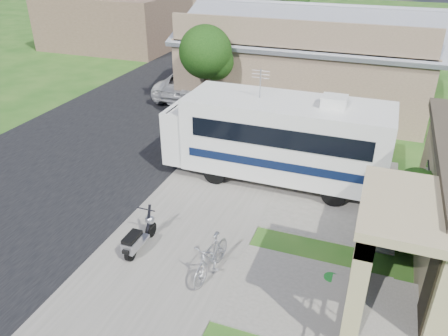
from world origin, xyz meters
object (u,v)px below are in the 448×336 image
(pickup_truck, at_px, (193,81))
(van, at_px, (229,51))
(garden_hose, at_px, (330,280))
(scooter, at_px, (138,238))
(motorhome, at_px, (277,136))
(bicycle, at_px, (211,259))
(shrub, at_px, (413,211))

(pickup_truck, height_order, van, van)
(garden_hose, bearing_deg, scooter, -173.41)
(garden_hose, bearing_deg, motorhome, 119.45)
(scooter, xyz_separation_m, van, (-4.74, 20.72, 0.37))
(bicycle, xyz_separation_m, van, (-7.03, 20.94, 0.30))
(motorhome, distance_m, pickup_truck, 10.42)
(shrub, xyz_separation_m, scooter, (-7.07, -2.68, -0.87))
(motorhome, height_order, scooter, motorhome)
(motorhome, xyz_separation_m, van, (-7.30, 15.27, -0.87))
(scooter, bearing_deg, bicycle, -5.22)
(bicycle, bearing_deg, motorhome, 93.42)
(motorhome, bearing_deg, garden_hose, -60.47)
(van, relative_size, garden_hose, 16.22)
(shrub, height_order, garden_hose, shrub)
(bicycle, distance_m, van, 22.09)
(motorhome, relative_size, shrub, 2.97)
(motorhome, bearing_deg, shrub, -31.49)
(van, height_order, garden_hose, van)
(pickup_truck, relative_size, van, 0.96)
(bicycle, relative_size, garden_hose, 5.12)
(motorhome, relative_size, pickup_truck, 1.39)
(pickup_truck, distance_m, van, 7.42)
(pickup_truck, bearing_deg, scooter, 108.14)
(pickup_truck, bearing_deg, motorhome, 131.33)
(bicycle, xyz_separation_m, pickup_truck, (-6.50, 13.53, 0.23))
(motorhome, relative_size, bicycle, 4.23)
(scooter, distance_m, van, 21.26)
(shrub, relative_size, bicycle, 1.42)
(shrub, xyz_separation_m, van, (-11.81, 18.04, -0.50))
(bicycle, height_order, van, van)
(pickup_truck, bearing_deg, shrub, 137.29)
(scooter, relative_size, pickup_truck, 0.29)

